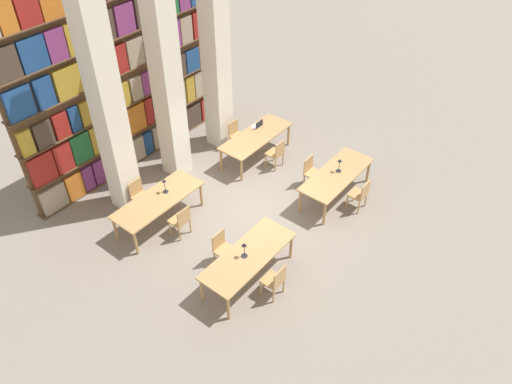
# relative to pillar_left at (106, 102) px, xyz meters

# --- Properties ---
(ground_plane) EXTENTS (40.00, 40.00, 0.00)m
(ground_plane) POSITION_rel_pillar_left_xyz_m (1.80, -2.70, -3.00)
(ground_plane) COLOR gray
(bookshelf_bank) EXTENTS (7.14, 0.35, 5.50)m
(bookshelf_bank) POSITION_rel_pillar_left_xyz_m (1.79, 1.26, -0.33)
(bookshelf_bank) COLOR brown
(bookshelf_bank) RESTS_ON ground_plane
(pillar_left) EXTENTS (0.59, 0.59, 6.00)m
(pillar_left) POSITION_rel_pillar_left_xyz_m (0.00, 0.00, 0.00)
(pillar_left) COLOR silver
(pillar_left) RESTS_ON ground_plane
(pillar_center) EXTENTS (0.59, 0.59, 6.00)m
(pillar_center) POSITION_rel_pillar_left_xyz_m (1.80, 0.00, 0.00)
(pillar_center) COLOR silver
(pillar_center) RESTS_ON ground_plane
(pillar_right) EXTENTS (0.59, 0.59, 6.00)m
(pillar_right) POSITION_rel_pillar_left_xyz_m (3.61, 0.00, 0.00)
(pillar_right) COLOR silver
(pillar_right) RESTS_ON ground_plane
(reading_table_0) EXTENTS (2.34, 0.90, 0.75)m
(reading_table_0) POSITION_rel_pillar_left_xyz_m (0.02, -4.05, -2.32)
(reading_table_0) COLOR tan
(reading_table_0) RESTS_ON ground_plane
(chair_0) EXTENTS (0.42, 0.40, 0.88)m
(chair_0) POSITION_rel_pillar_left_xyz_m (0.01, -4.79, -2.53)
(chair_0) COLOR tan
(chair_0) RESTS_ON ground_plane
(chair_1) EXTENTS (0.42, 0.40, 0.88)m
(chair_1) POSITION_rel_pillar_left_xyz_m (0.01, -3.32, -2.53)
(chair_1) COLOR tan
(chair_1) RESTS_ON ground_plane
(desk_lamp_0) EXTENTS (0.14, 0.14, 0.39)m
(desk_lamp_0) POSITION_rel_pillar_left_xyz_m (-0.06, -4.01, -1.99)
(desk_lamp_0) COLOR #232328
(desk_lamp_0) RESTS_ON reading_table_0
(reading_table_1) EXTENTS (2.34, 0.90, 0.75)m
(reading_table_1) POSITION_rel_pillar_left_xyz_m (3.60, -4.06, -2.32)
(reading_table_1) COLOR tan
(reading_table_1) RESTS_ON ground_plane
(chair_2) EXTENTS (0.42, 0.40, 0.88)m
(chair_2) POSITION_rel_pillar_left_xyz_m (3.57, -4.79, -2.53)
(chair_2) COLOR tan
(chair_2) RESTS_ON ground_plane
(chair_3) EXTENTS (0.42, 0.40, 0.88)m
(chair_3) POSITION_rel_pillar_left_xyz_m (3.57, -3.32, -2.53)
(chair_3) COLOR tan
(chair_3) RESTS_ON ground_plane
(desk_lamp_1) EXTENTS (0.14, 0.14, 0.39)m
(desk_lamp_1) POSITION_rel_pillar_left_xyz_m (3.71, -4.03, -1.99)
(desk_lamp_1) COLOR #232328
(desk_lamp_1) RESTS_ON reading_table_1
(reading_table_2) EXTENTS (2.34, 0.90, 0.75)m
(reading_table_2) POSITION_rel_pillar_left_xyz_m (0.05, -1.20, -2.32)
(reading_table_2) COLOR tan
(reading_table_2) RESTS_ON ground_plane
(chair_4) EXTENTS (0.42, 0.40, 0.88)m
(chair_4) POSITION_rel_pillar_left_xyz_m (0.06, -1.94, -2.53)
(chair_4) COLOR tan
(chair_4) RESTS_ON ground_plane
(chair_5) EXTENTS (0.42, 0.40, 0.88)m
(chair_5) POSITION_rel_pillar_left_xyz_m (0.06, -0.47, -2.53)
(chair_5) COLOR tan
(chair_5) RESTS_ON ground_plane
(desk_lamp_2) EXTENTS (0.14, 0.14, 0.40)m
(desk_lamp_2) POSITION_rel_pillar_left_xyz_m (0.35, -1.16, -1.98)
(desk_lamp_2) COLOR #232328
(desk_lamp_2) RESTS_ON reading_table_2
(reading_table_3) EXTENTS (2.34, 0.90, 0.75)m
(reading_table_3) POSITION_rel_pillar_left_xyz_m (3.66, -1.35, -2.32)
(reading_table_3) COLOR tan
(reading_table_3) RESTS_ON ground_plane
(chair_6) EXTENTS (0.42, 0.40, 0.88)m
(chair_6) POSITION_rel_pillar_left_xyz_m (3.66, -2.08, -2.53)
(chair_6) COLOR tan
(chair_6) RESTS_ON ground_plane
(chair_7) EXTENTS (0.42, 0.40, 0.88)m
(chair_7) POSITION_rel_pillar_left_xyz_m (3.66, -0.61, -2.53)
(chair_7) COLOR tan
(chair_7) RESTS_ON ground_plane
(laptop) EXTENTS (0.32, 0.22, 0.21)m
(laptop) POSITION_rel_pillar_left_xyz_m (4.04, -1.09, -2.21)
(laptop) COLOR silver
(laptop) RESTS_ON reading_table_3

